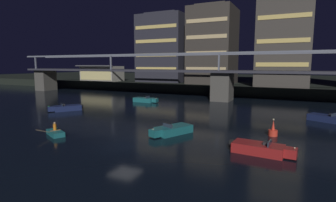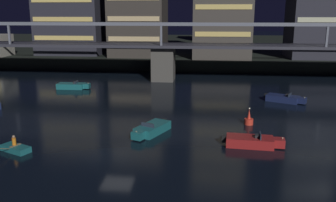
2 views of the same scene
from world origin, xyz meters
The scene contains 14 objects.
ground_plane centered at (0.00, 0.00, 0.00)m, with size 400.00×400.00×0.00m, color black.
far_riverbank centered at (0.00, 81.17, 1.10)m, with size 240.00×80.00×2.20m, color black.
river_bridge centered at (0.00, 33.17, 4.61)m, with size 105.28×6.40×9.38m.
tower_west_low centered at (-21.95, 52.20, 11.70)m, with size 13.51×12.50×19.31m.
tower_west_tall centered at (-7.00, 49.66, 11.91)m, with size 10.94×11.85×19.72m.
tower_central centered at (9.99, 47.20, 14.59)m, with size 11.15×9.64×25.09m.
waterfront_pavilion centered at (-39.84, 45.08, 4.44)m, with size 12.40×7.40×4.70m.
speedboat_near_left centered at (11.01, 3.11, 0.41)m, with size 5.23×2.13×1.16m.
speedboat_near_center centered at (2.00, 5.58, 0.41)m, with size 3.25×5.01×1.16m.
speedboat_near_right centered at (16.99, 19.52, 0.41)m, with size 4.94×3.40×1.16m.
speedboat_mid_left centered at (-18.73, 11.10, 0.41)m, with size 3.87×4.76×1.16m.
speedboat_mid_center centered at (-12.67, 24.71, 0.41)m, with size 5.19×1.81×1.16m.
channel_buoy centered at (11.40, 9.32, 0.48)m, with size 0.90×0.90×1.76m.
dinghy_with_paddler centered at (-8.39, -0.07, 0.28)m, with size 2.82×2.70×1.36m.
Camera 1 is at (13.35, -18.72, 7.10)m, focal length 28.57 mm.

